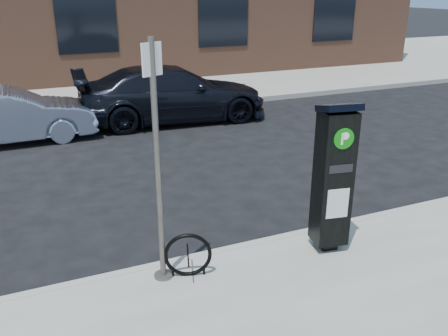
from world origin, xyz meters
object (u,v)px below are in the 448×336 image
parking_kiosk (333,176)px  sign_pole (158,169)px  car_dark (172,94)px  car_silver (7,116)px  bike_rack (188,255)px

parking_kiosk → sign_pole: bearing=-175.5°
car_dark → sign_pole: bearing=165.7°
sign_pole → car_dark: bearing=47.5°
sign_pole → car_silver: sign_pole is taller
sign_pole → car_dark: size_ratio=0.56×
sign_pole → car_dark: sign_pole is taller
parking_kiosk → car_silver: 8.09m
bike_rack → car_dark: 7.66m
car_silver → sign_pole: bearing=-167.6°
sign_pole → car_silver: size_ratio=0.73×
car_silver → bike_rack: bearing=-165.6°
sign_pole → car_silver: bearing=79.3°
car_dark → parking_kiosk: bearing=-177.4°
sign_pole → car_silver: (-1.63, 6.90, -0.91)m
bike_rack → car_silver: size_ratio=0.15×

